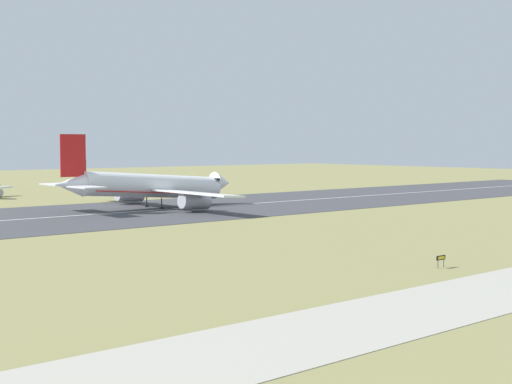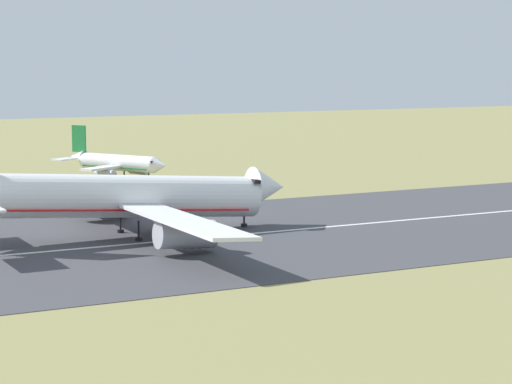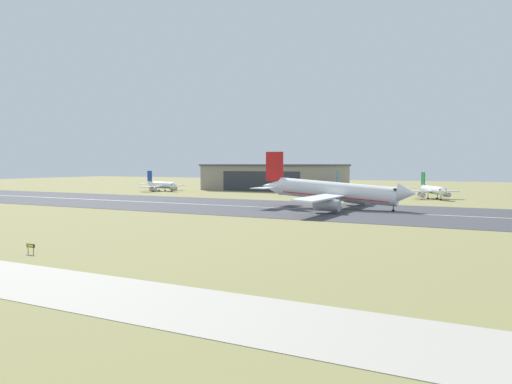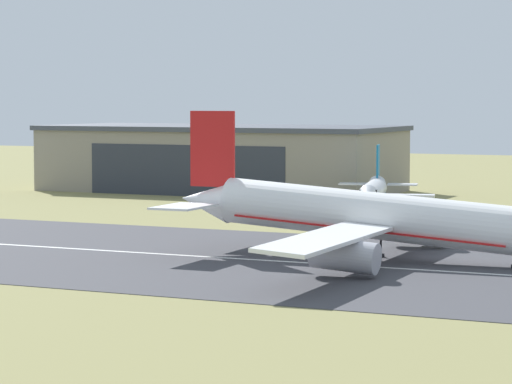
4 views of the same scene
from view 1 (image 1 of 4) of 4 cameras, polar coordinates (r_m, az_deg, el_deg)
ground_plane at (r=93.07m, az=0.88°, el=-4.92°), size 639.22×639.22×0.00m
runway_strip at (r=144.83m, az=-15.12°, el=-1.91°), size 399.22×51.78×0.06m
runway_centreline at (r=144.83m, az=-15.12°, el=-1.89°), size 359.29×0.70×0.01m
taxiway_road at (r=72.08m, az=17.99°, el=-7.66°), size 299.41×11.91×0.05m
airplane_landing at (r=159.57m, az=-8.34°, el=0.42°), size 45.07×56.16×16.26m
airplane_parked_east at (r=216.26m, az=-11.81°, el=0.82°), size 19.27×21.94×9.57m
runway_sign at (r=84.74m, az=14.57°, el=-5.18°), size 1.59×0.13×1.42m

